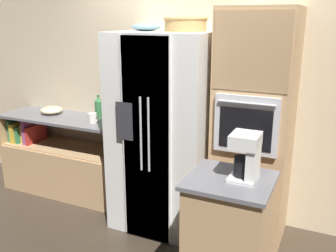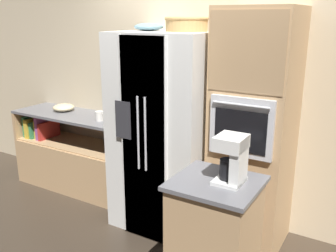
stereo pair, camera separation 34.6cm
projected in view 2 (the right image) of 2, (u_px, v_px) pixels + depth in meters
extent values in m
plane|color=#382D23|center=(177.00, 224.00, 3.77)|extent=(20.00, 20.00, 0.00)
cube|color=beige|center=(200.00, 80.00, 3.76)|extent=(12.00, 0.06, 2.80)
cube|color=tan|center=(78.00, 165.00, 4.55)|extent=(1.54, 0.56, 0.55)
cube|color=tan|center=(76.00, 143.00, 4.47)|extent=(1.48, 0.51, 0.02)
cube|color=tan|center=(32.00, 122.00, 4.79)|extent=(0.04, 0.56, 0.34)
cube|color=tan|center=(126.00, 141.00, 4.05)|extent=(0.04, 0.56, 0.34)
cube|color=slate|center=(74.00, 115.00, 4.37)|extent=(1.54, 0.56, 0.03)
cube|color=#337A4C|center=(34.00, 125.00, 4.75)|extent=(0.04, 0.32, 0.26)
cube|color=gold|center=(37.00, 126.00, 4.72)|extent=(0.06, 0.36, 0.23)
cube|color=#337A4C|center=(40.00, 128.00, 4.70)|extent=(0.04, 0.33, 0.20)
cube|color=gold|center=(43.00, 128.00, 4.67)|extent=(0.05, 0.26, 0.22)
cube|color=#934784|center=(46.00, 126.00, 4.63)|extent=(0.05, 0.32, 0.28)
cube|color=#B72D28|center=(49.00, 130.00, 4.62)|extent=(0.03, 0.33, 0.21)
cube|color=silver|center=(167.00, 132.00, 3.61)|extent=(0.92, 0.78, 1.89)
cube|color=silver|center=(143.00, 143.00, 3.27)|extent=(0.45, 0.02, 1.85)
cube|color=silver|center=(144.00, 144.00, 3.27)|extent=(0.45, 0.02, 1.85)
cylinder|color=#B2B2B7|center=(138.00, 133.00, 3.24)|extent=(0.02, 0.02, 0.66)
cylinder|color=#B2B2B7|center=(145.00, 135.00, 3.21)|extent=(0.02, 0.02, 0.66)
cube|color=#2D2D33|center=(123.00, 120.00, 3.31)|extent=(0.17, 0.01, 0.34)
cube|color=tan|center=(254.00, 133.00, 3.23)|extent=(0.63, 0.63, 2.09)
cube|color=silver|center=(241.00, 127.00, 2.92)|extent=(0.52, 0.04, 0.48)
cube|color=black|center=(240.00, 132.00, 2.91)|extent=(0.42, 0.01, 0.33)
cylinder|color=#B2B2B7|center=(241.00, 105.00, 2.84)|extent=(0.45, 0.02, 0.02)
cube|color=#A68259|center=(246.00, 52.00, 2.77)|extent=(0.59, 0.01, 0.61)
cube|color=tan|center=(214.00, 243.00, 2.67)|extent=(0.54, 0.51, 0.91)
cube|color=slate|center=(216.00, 183.00, 2.54)|extent=(0.59, 0.56, 0.03)
cylinder|color=tan|center=(187.00, 25.00, 3.30)|extent=(0.37, 0.37, 0.11)
torus|color=tan|center=(187.00, 18.00, 3.28)|extent=(0.40, 0.40, 0.03)
ellipsoid|color=#668C99|center=(149.00, 27.00, 3.44)|extent=(0.27, 0.27, 0.07)
cylinder|color=#33723F|center=(118.00, 111.00, 4.15)|extent=(0.07, 0.07, 0.18)
cone|color=#33723F|center=(117.00, 101.00, 4.12)|extent=(0.07, 0.07, 0.04)
cylinder|color=#33723F|center=(117.00, 98.00, 4.11)|extent=(0.03, 0.03, 0.03)
cylinder|color=#33723F|center=(107.00, 108.00, 4.24)|extent=(0.09, 0.09, 0.19)
cone|color=#33723F|center=(107.00, 98.00, 4.21)|extent=(0.09, 0.09, 0.05)
cylinder|color=#33723F|center=(106.00, 95.00, 4.20)|extent=(0.03, 0.03, 0.03)
cylinder|color=silver|center=(99.00, 116.00, 4.08)|extent=(0.10, 0.10, 0.10)
torus|color=silver|center=(103.00, 117.00, 4.06)|extent=(0.07, 0.01, 0.07)
ellipsoid|color=beige|center=(64.00, 107.00, 4.50)|extent=(0.25, 0.25, 0.09)
cube|color=white|center=(229.00, 181.00, 2.51)|extent=(0.19, 0.21, 0.02)
cylinder|color=black|center=(228.00, 169.00, 2.50)|extent=(0.11, 0.11, 0.14)
cube|color=white|center=(239.00, 161.00, 2.44)|extent=(0.07, 0.18, 0.33)
cube|color=white|center=(231.00, 143.00, 2.44)|extent=(0.19, 0.21, 0.09)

